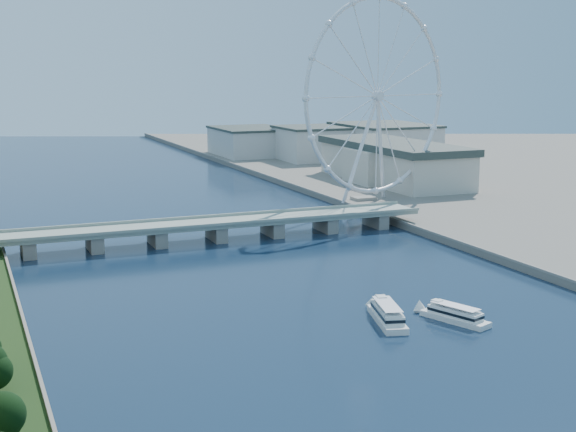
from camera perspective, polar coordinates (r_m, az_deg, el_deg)
westminster_bridge at (r=401.17m, az=-5.13°, el=-0.79°), size 220.00×22.00×9.50m
london_eye at (r=491.74m, az=6.38°, el=8.43°), size 113.60×39.12×124.30m
county_hall at (r=589.88m, az=7.44°, el=2.16°), size 54.00×144.00×35.00m
city_skyline at (r=658.19m, az=-8.66°, el=4.48°), size 505.00×280.00×32.00m
tour_boat_near at (r=276.08m, az=7.06°, el=-7.51°), size 15.97×32.25×6.92m
tour_boat_far at (r=280.57m, az=11.78°, el=-7.36°), size 16.45×28.66×6.15m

